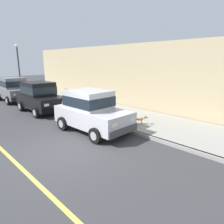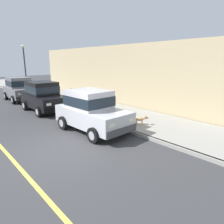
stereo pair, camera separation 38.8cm
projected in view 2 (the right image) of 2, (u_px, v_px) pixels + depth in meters
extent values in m
plane|color=#38383A|center=(63.00, 151.00, 7.39)|extent=(80.00, 80.00, 0.00)
cube|color=gray|center=(125.00, 130.00, 9.44)|extent=(0.16, 64.00, 0.14)
cube|color=#99968E|center=(150.00, 122.00, 10.60)|extent=(3.60, 64.00, 0.14)
cube|color=#E0D64C|center=(17.00, 165.00, 6.35)|extent=(0.12, 57.60, 0.01)
cube|color=#BCBCC1|center=(93.00, 116.00, 9.32)|extent=(1.85, 3.76, 0.76)
cube|color=#BCBCC1|center=(89.00, 99.00, 9.31)|extent=(1.58, 1.95, 0.80)
cube|color=#19232D|center=(89.00, 100.00, 9.32)|extent=(1.62, 1.99, 0.44)
cube|color=#424243|center=(121.00, 131.00, 8.12)|extent=(1.69, 0.26, 0.28)
cube|color=#424243|center=(71.00, 114.00, 10.64)|extent=(1.69, 0.26, 0.28)
cylinder|color=black|center=(124.00, 126.00, 9.19)|extent=(0.24, 0.65, 0.64)
cylinder|color=#9E9EA3|center=(124.00, 126.00, 9.19)|extent=(0.25, 0.36, 0.35)
cylinder|color=black|center=(94.00, 135.00, 8.04)|extent=(0.24, 0.65, 0.64)
cylinder|color=#9E9EA3|center=(94.00, 135.00, 8.04)|extent=(0.25, 0.36, 0.35)
cylinder|color=black|center=(92.00, 116.00, 10.80)|extent=(0.24, 0.65, 0.64)
cylinder|color=#9E9EA3|center=(92.00, 116.00, 10.80)|extent=(0.25, 0.36, 0.35)
cylinder|color=black|center=(63.00, 123.00, 9.64)|extent=(0.24, 0.65, 0.64)
cylinder|color=#9E9EA3|center=(63.00, 123.00, 9.64)|extent=(0.25, 0.36, 0.35)
cube|color=#EAEACC|center=(130.00, 120.00, 8.37)|extent=(0.28, 0.09, 0.14)
cube|color=#EAEACC|center=(112.00, 125.00, 7.66)|extent=(0.28, 0.09, 0.14)
cube|color=black|center=(44.00, 101.00, 13.04)|extent=(1.76, 3.72, 0.76)
cube|color=black|center=(42.00, 88.00, 13.03)|extent=(1.53, 1.92, 0.80)
cube|color=#19232D|center=(42.00, 89.00, 13.05)|extent=(1.57, 1.96, 0.44)
cube|color=black|center=(58.00, 109.00, 11.79)|extent=(1.69, 0.22, 0.28)
cube|color=black|center=(34.00, 100.00, 14.42)|extent=(1.69, 0.22, 0.28)
cylinder|color=black|center=(66.00, 107.00, 12.85)|extent=(0.23, 0.64, 0.64)
cylinder|color=#9E9EA3|center=(66.00, 107.00, 12.85)|extent=(0.24, 0.35, 0.35)
cylinder|color=black|center=(39.00, 112.00, 11.75)|extent=(0.23, 0.64, 0.64)
cylinder|color=#9E9EA3|center=(39.00, 112.00, 11.75)|extent=(0.24, 0.35, 0.35)
cylinder|color=black|center=(50.00, 102.00, 14.52)|extent=(0.23, 0.64, 0.64)
cylinder|color=#9E9EA3|center=(50.00, 102.00, 14.52)|extent=(0.24, 0.35, 0.35)
cylinder|color=black|center=(25.00, 105.00, 13.42)|extent=(0.23, 0.64, 0.64)
cylinder|color=#9E9EA3|center=(25.00, 105.00, 13.42)|extent=(0.24, 0.35, 0.35)
cube|color=#EAEACC|center=(66.00, 102.00, 12.02)|extent=(0.28, 0.08, 0.14)
cube|color=#EAEACC|center=(49.00, 104.00, 11.34)|extent=(0.28, 0.08, 0.14)
cube|color=slate|center=(20.00, 92.00, 16.61)|extent=(1.86, 3.76, 0.76)
cube|color=slate|center=(18.00, 82.00, 16.61)|extent=(1.58, 1.95, 0.80)
cube|color=#19232D|center=(18.00, 83.00, 16.62)|extent=(1.62, 2.00, 0.44)
cube|color=#252527|center=(28.00, 98.00, 15.33)|extent=(1.69, 0.26, 0.28)
cube|color=#252527|center=(14.00, 92.00, 18.02)|extent=(1.69, 0.26, 0.28)
cylinder|color=black|center=(36.00, 97.00, 16.38)|extent=(0.24, 0.65, 0.64)
cylinder|color=#9E9EA3|center=(36.00, 97.00, 16.38)|extent=(0.25, 0.36, 0.35)
cylinder|color=black|center=(13.00, 100.00, 15.32)|extent=(0.24, 0.65, 0.64)
cylinder|color=#9E9EA3|center=(13.00, 100.00, 15.32)|extent=(0.25, 0.36, 0.35)
cylinder|color=black|center=(27.00, 94.00, 18.09)|extent=(0.24, 0.65, 0.64)
cylinder|color=#9E9EA3|center=(27.00, 94.00, 18.09)|extent=(0.25, 0.36, 0.35)
cylinder|color=black|center=(6.00, 96.00, 17.03)|extent=(0.24, 0.65, 0.64)
cylinder|color=#9E9EA3|center=(6.00, 96.00, 17.03)|extent=(0.25, 0.36, 0.35)
cube|color=#EAEACC|center=(35.00, 93.00, 15.55)|extent=(0.28, 0.09, 0.14)
cube|color=#EAEACC|center=(20.00, 94.00, 14.89)|extent=(0.28, 0.09, 0.14)
ellipsoid|color=tan|center=(139.00, 119.00, 9.94)|extent=(0.41, 0.48, 0.20)
cylinder|color=tan|center=(142.00, 122.00, 10.01)|extent=(0.05, 0.05, 0.18)
cylinder|color=tan|center=(142.00, 123.00, 9.90)|extent=(0.05, 0.05, 0.18)
cylinder|color=tan|center=(137.00, 122.00, 10.08)|extent=(0.05, 0.05, 0.18)
cylinder|color=tan|center=(136.00, 123.00, 9.97)|extent=(0.05, 0.05, 0.18)
sphere|color=tan|center=(145.00, 117.00, 9.85)|extent=(0.17, 0.17, 0.17)
ellipsoid|color=brown|center=(147.00, 118.00, 9.83)|extent=(0.12, 0.13, 0.06)
cone|color=tan|center=(145.00, 116.00, 9.88)|extent=(0.06, 0.06, 0.07)
cone|color=tan|center=(145.00, 116.00, 9.78)|extent=(0.06, 0.06, 0.07)
cylinder|color=tan|center=(134.00, 117.00, 10.00)|extent=(0.09, 0.12, 0.13)
cylinder|color=#2D2D33|center=(25.00, 71.00, 18.79)|extent=(0.12, 0.12, 4.20)
ellipsoid|color=silver|center=(23.00, 46.00, 18.25)|extent=(0.36, 0.36, 0.20)
cube|color=tan|center=(113.00, 75.00, 15.21)|extent=(0.50, 20.00, 4.24)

